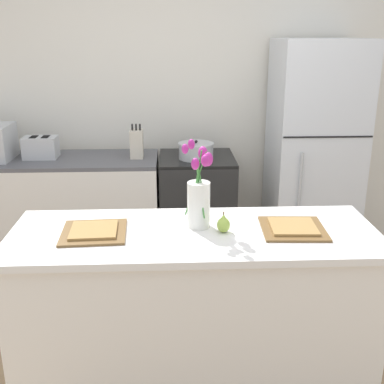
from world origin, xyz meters
The scene contains 12 objects.
back_wall centered at (0.00, 2.00, 1.35)m, with size 5.20×0.08×2.70m.
kitchen_island centered at (0.00, 0.00, 0.47)m, with size 1.80×0.66×0.94m.
back_counter centered at (-1.06, 1.60, 0.45)m, with size 1.68×0.60×0.90m.
stove_range centered at (0.10, 1.60, 0.45)m, with size 0.60×0.61×0.90m.
refrigerator centered at (1.05, 1.60, 0.91)m, with size 0.68×0.67×1.81m.
flower_vase centered at (0.03, 0.07, 1.09)m, with size 0.15×0.18×0.44m.
pear_figurine centered at (0.14, -0.01, 0.98)m, with size 0.06×0.06×0.11m.
plate_setting_left centered at (-0.48, 0.00, 0.95)m, with size 0.32×0.32×0.02m.
plate_setting_right centered at (0.48, 0.00, 0.95)m, with size 0.32×0.32×0.02m.
toaster centered at (-1.14, 1.62, 0.99)m, with size 0.28×0.18×0.17m.
cooking_pot centered at (0.09, 1.55, 0.97)m, with size 0.28×0.28×0.15m.
knife_block centered at (-0.38, 1.60, 1.01)m, with size 0.10×0.14×0.27m.
Camera 1 is at (-0.11, -2.15, 1.86)m, focal length 45.00 mm.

